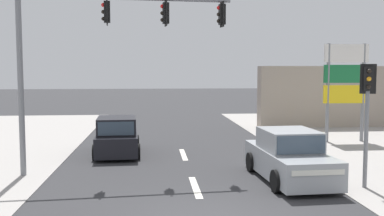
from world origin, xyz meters
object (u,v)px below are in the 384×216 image
Objects in this scene: hatchback_oncoming_mid at (117,137)px; shopping_plaza_sign at (346,78)px; traffic_signal_mast at (97,40)px; pedestal_signal_right_kerb at (367,104)px; sedan_crossing_left at (289,158)px.

shopping_plaza_sign is at bearing 12.41° from hatchback_oncoming_mid.
pedestal_signal_right_kerb is (7.83, -2.63, -1.94)m from traffic_signal_mast.
sedan_crossing_left is at bearing -124.76° from shopping_plaza_sign.
sedan_crossing_left is 7.27m from hatchback_oncoming_mid.
shopping_plaza_sign is 8.74m from sedan_crossing_left.
traffic_signal_mast reaches higher than shopping_plaza_sign.
pedestal_signal_right_kerb is 0.82× the size of sedan_crossing_left.
hatchback_oncoming_mid is at bearing 83.56° from traffic_signal_mast.
sedan_crossing_left is at bearing 149.08° from pedestal_signal_right_kerb.
sedan_crossing_left is (-1.88, 1.13, -1.71)m from pedestal_signal_right_kerb.
shopping_plaza_sign is 1.24× the size of hatchback_oncoming_mid.
pedestal_signal_right_kerb is at bearing -110.00° from shopping_plaza_sign.
shopping_plaza_sign reaches higher than pedestal_signal_right_kerb.
hatchback_oncoming_mid is at bearing 142.36° from pedestal_signal_right_kerb.
hatchback_oncoming_mid is (0.35, 3.14, -3.65)m from traffic_signal_mast.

